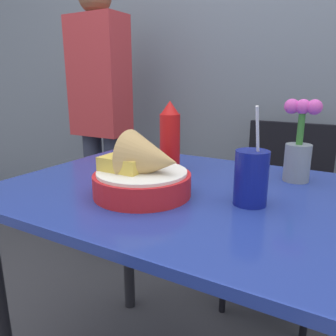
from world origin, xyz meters
TOP-DOWN VIEW (x-y plane):
  - wall_window at (0.00, 1.07)m, footprint 7.00×0.06m
  - dining_table at (0.00, 0.00)m, footprint 1.02×0.75m
  - chair_far_window at (0.14, 0.77)m, footprint 0.40×0.40m
  - food_basket at (-0.06, -0.11)m, footprint 0.26×0.26m
  - ketchup_bottle at (-0.13, 0.14)m, footprint 0.07×0.07m
  - drink_cup at (0.20, -0.03)m, footprint 0.08×0.08m
  - flower_vase at (0.26, 0.22)m, footprint 0.10×0.08m
  - person_standing at (-0.86, 0.65)m, footprint 0.32×0.18m

SIDE VIEW (x-z plane):
  - chair_far_window at x=0.14m, z-range 0.09..0.96m
  - dining_table at x=0.00m, z-range 0.26..1.04m
  - food_basket at x=-0.06m, z-range 0.75..0.92m
  - drink_cup at x=0.20m, z-range 0.72..0.96m
  - flower_vase at x=0.26m, z-range 0.76..1.00m
  - ketchup_bottle at x=-0.13m, z-range 0.77..1.00m
  - person_standing at x=-0.86m, z-range 0.12..1.69m
  - wall_window at x=0.00m, z-range 0.00..2.60m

